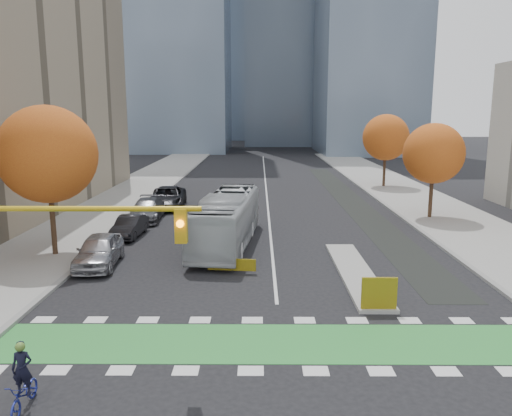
{
  "coord_description": "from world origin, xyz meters",
  "views": [
    {
      "loc": [
        -0.76,
        -14.5,
        7.82
      ],
      "look_at": [
        -0.9,
        10.57,
        3.0
      ],
      "focal_mm": 35.0,
      "sensor_mm": 36.0,
      "label": 1
    }
  ],
  "objects_px": {
    "tree_east_far": "(386,137)",
    "cyclist": "(24,387)",
    "parked_car_b": "(130,226)",
    "parked_car_d": "(168,197)",
    "parked_car_a": "(99,250)",
    "bus": "(227,220)",
    "tree_east_near": "(434,154)",
    "hazard_board": "(379,293)",
    "tree_west": "(48,154)",
    "parked_car_c": "(147,210)",
    "traffic_signal_west": "(12,245)"
  },
  "relations": [
    {
      "from": "tree_east_far",
      "to": "cyclist",
      "type": "relative_size",
      "value": 3.99
    },
    {
      "from": "parked_car_b",
      "to": "cyclist",
      "type": "bearing_deg",
      "value": -80.64
    },
    {
      "from": "tree_east_far",
      "to": "cyclist",
      "type": "height_order",
      "value": "tree_east_far"
    },
    {
      "from": "parked_car_d",
      "to": "parked_car_a",
      "type": "bearing_deg",
      "value": -97.18
    },
    {
      "from": "bus",
      "to": "parked_car_a",
      "type": "relative_size",
      "value": 2.32
    },
    {
      "from": "tree_east_near",
      "to": "tree_east_far",
      "type": "xyz_separation_m",
      "value": [
        0.5,
        16.0,
        0.38
      ]
    },
    {
      "from": "hazard_board",
      "to": "parked_car_d",
      "type": "relative_size",
      "value": 0.23
    },
    {
      "from": "tree_east_far",
      "to": "parked_car_d",
      "type": "bearing_deg",
      "value": -150.96
    },
    {
      "from": "tree_west",
      "to": "parked_car_a",
      "type": "height_order",
      "value": "tree_west"
    },
    {
      "from": "parked_car_d",
      "to": "tree_west",
      "type": "bearing_deg",
      "value": -109.08
    },
    {
      "from": "tree_east_far",
      "to": "parked_car_a",
      "type": "xyz_separation_m",
      "value": [
        -21.5,
        -27.74,
        -4.42
      ]
    },
    {
      "from": "tree_west",
      "to": "parked_car_b",
      "type": "relative_size",
      "value": 2.02
    },
    {
      "from": "tree_east_far",
      "to": "cyclist",
      "type": "distance_m",
      "value": 45.12
    },
    {
      "from": "hazard_board",
      "to": "parked_car_a",
      "type": "height_order",
      "value": "parked_car_a"
    },
    {
      "from": "tree_east_near",
      "to": "parked_car_b",
      "type": "relative_size",
      "value": 1.74
    },
    {
      "from": "tree_east_near",
      "to": "parked_car_a",
      "type": "distance_m",
      "value": 24.39
    },
    {
      "from": "tree_east_far",
      "to": "parked_car_d",
      "type": "xyz_separation_m",
      "value": [
        -20.87,
        -11.59,
        -4.39
      ]
    },
    {
      "from": "hazard_board",
      "to": "tree_east_near",
      "type": "height_order",
      "value": "tree_east_near"
    },
    {
      "from": "cyclist",
      "to": "bus",
      "type": "relative_size",
      "value": 0.17
    },
    {
      "from": "parked_car_c",
      "to": "tree_east_far",
      "type": "bearing_deg",
      "value": 35.09
    },
    {
      "from": "cyclist",
      "to": "parked_car_a",
      "type": "xyz_separation_m",
      "value": [
        -2.0,
        12.69,
        0.18
      ]
    },
    {
      "from": "tree_east_near",
      "to": "parked_car_d",
      "type": "height_order",
      "value": "tree_east_near"
    },
    {
      "from": "tree_west",
      "to": "parked_car_c",
      "type": "xyz_separation_m",
      "value": [
        3.0,
        9.41,
        -4.84
      ]
    },
    {
      "from": "traffic_signal_west",
      "to": "cyclist",
      "type": "height_order",
      "value": "traffic_signal_west"
    },
    {
      "from": "parked_car_a",
      "to": "parked_car_b",
      "type": "relative_size",
      "value": 1.18
    },
    {
      "from": "parked_car_c",
      "to": "hazard_board",
      "type": "bearing_deg",
      "value": -55.49
    },
    {
      "from": "hazard_board",
      "to": "tree_east_far",
      "type": "height_order",
      "value": "tree_east_far"
    },
    {
      "from": "tree_east_near",
      "to": "parked_car_b",
      "type": "distance_m",
      "value": 22.13
    },
    {
      "from": "tree_west",
      "to": "traffic_signal_west",
      "type": "height_order",
      "value": "tree_west"
    },
    {
      "from": "tree_west",
      "to": "parked_car_a",
      "type": "bearing_deg",
      "value": -30.05
    },
    {
      "from": "tree_east_far",
      "to": "cyclist",
      "type": "xyz_separation_m",
      "value": [
        -19.5,
        -40.43,
        -4.6
      ]
    },
    {
      "from": "tree_east_far",
      "to": "parked_car_b",
      "type": "bearing_deg",
      "value": -134.88
    },
    {
      "from": "tree_west",
      "to": "parked_car_a",
      "type": "xyz_separation_m",
      "value": [
        3.0,
        -1.74,
        -4.8
      ]
    },
    {
      "from": "cyclist",
      "to": "parked_car_a",
      "type": "bearing_deg",
      "value": 95.9
    },
    {
      "from": "hazard_board",
      "to": "cyclist",
      "type": "xyz_separation_m",
      "value": [
        -11.0,
        -6.63,
        -0.16
      ]
    },
    {
      "from": "hazard_board",
      "to": "parked_car_d",
      "type": "height_order",
      "value": "parked_car_d"
    },
    {
      "from": "tree_east_far",
      "to": "bus",
      "type": "bearing_deg",
      "value": -122.69
    },
    {
      "from": "hazard_board",
      "to": "traffic_signal_west",
      "type": "height_order",
      "value": "traffic_signal_west"
    },
    {
      "from": "parked_car_b",
      "to": "parked_car_d",
      "type": "distance_m",
      "value": 10.02
    },
    {
      "from": "tree_east_far",
      "to": "parked_car_a",
      "type": "relative_size",
      "value": 1.59
    },
    {
      "from": "cyclist",
      "to": "parked_car_d",
      "type": "height_order",
      "value": "cyclist"
    },
    {
      "from": "cyclist",
      "to": "parked_car_c",
      "type": "distance_m",
      "value": 23.93
    },
    {
      "from": "parked_car_c",
      "to": "tree_west",
      "type": "bearing_deg",
      "value": -110.23
    },
    {
      "from": "bus",
      "to": "parked_car_a",
      "type": "distance_m",
      "value": 7.63
    },
    {
      "from": "parked_car_b",
      "to": "bus",
      "type": "bearing_deg",
      "value": -14.14
    },
    {
      "from": "tree_west",
      "to": "traffic_signal_west",
      "type": "relative_size",
      "value": 0.96
    },
    {
      "from": "hazard_board",
      "to": "parked_car_b",
      "type": "height_order",
      "value": "hazard_board"
    },
    {
      "from": "bus",
      "to": "parked_car_b",
      "type": "distance_m",
      "value": 6.73
    },
    {
      "from": "tree_west",
      "to": "tree_east_far",
      "type": "xyz_separation_m",
      "value": [
        24.5,
        26.0,
        -0.38
      ]
    },
    {
      "from": "cyclist",
      "to": "tree_west",
      "type": "bearing_deg",
      "value": 106.06
    }
  ]
}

